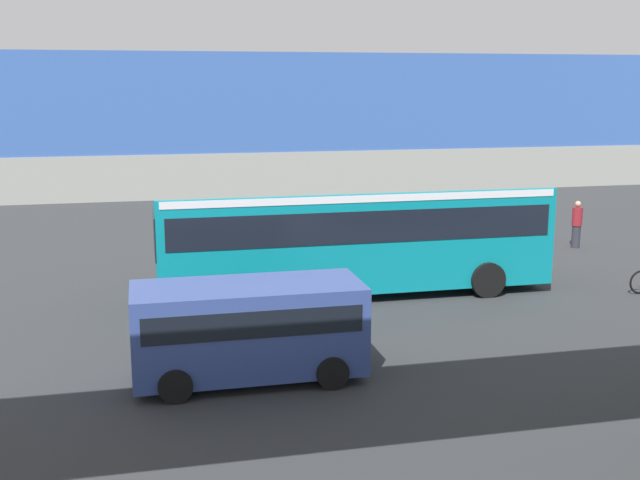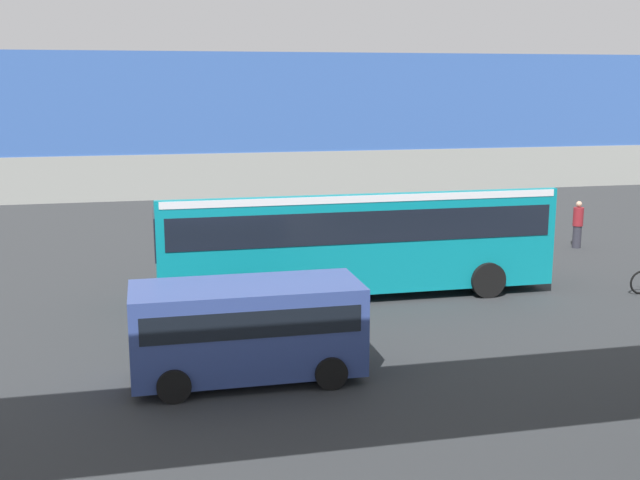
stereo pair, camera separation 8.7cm
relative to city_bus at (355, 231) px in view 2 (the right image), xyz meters
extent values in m
plane|color=#2D3033|center=(-1.34, -0.64, -1.88)|extent=(80.00, 80.00, 0.00)
cube|color=#0C8493|center=(-0.01, 0.00, -0.17)|extent=(11.50, 2.55, 2.86)
cube|color=black|center=(-0.01, 0.00, 0.35)|extent=(11.04, 2.59, 0.90)
cube|color=white|center=(-0.01, 0.00, 1.15)|extent=(11.27, 2.58, 0.20)
cube|color=black|center=(5.76, 0.00, 0.18)|extent=(0.04, 2.24, 1.20)
cylinder|color=black|center=(3.67, 1.27, -1.36)|extent=(1.04, 0.30, 1.04)
cylinder|color=black|center=(3.67, -1.27, -1.36)|extent=(1.04, 0.30, 1.04)
cylinder|color=black|center=(-3.69, 1.27, -1.36)|extent=(1.04, 0.30, 1.04)
cylinder|color=black|center=(-3.69, -1.27, -1.36)|extent=(1.04, 0.30, 1.04)
cube|color=#33478C|center=(3.99, 6.05, -0.77)|extent=(4.80, 1.95, 1.86)
cube|color=black|center=(3.99, 6.05, -0.41)|extent=(4.42, 1.98, 0.56)
cylinder|color=black|center=(5.57, 7.02, -1.54)|extent=(0.68, 0.22, 0.68)
cylinder|color=black|center=(5.57, 5.07, -1.54)|extent=(0.68, 0.22, 0.68)
cylinder|color=black|center=(2.40, 7.02, -1.54)|extent=(0.68, 0.22, 0.68)
cylinder|color=black|center=(2.40, 5.07, -1.54)|extent=(0.68, 0.22, 0.68)
cylinder|color=#2D2D38|center=(-9.95, -4.40, -1.46)|extent=(0.32, 0.32, 0.85)
cylinder|color=maroon|center=(-9.95, -4.40, -0.68)|extent=(0.38, 0.38, 0.70)
sphere|color=tan|center=(-9.95, -4.40, -0.20)|extent=(0.22, 0.22, 0.22)
cylinder|color=slate|center=(1.14, -3.78, -0.48)|extent=(0.08, 0.08, 2.80)
cube|color=blue|center=(1.14, -3.78, 0.62)|extent=(0.04, 0.60, 0.60)
cube|color=silver|center=(-7.34, -4.01, -1.88)|extent=(2.00, 0.20, 0.01)
cube|color=silver|center=(-3.34, -4.01, -1.88)|extent=(2.00, 0.20, 0.01)
cube|color=silver|center=(0.66, -4.01, -1.88)|extent=(2.00, 0.20, 0.01)
cube|color=silver|center=(4.66, -4.01, -1.88)|extent=(2.00, 0.20, 0.01)
cube|color=#3359A5|center=(-1.34, 10.46, 4.08)|extent=(30.30, 0.08, 1.10)
camera|label=1|loc=(6.02, 21.64, 4.30)|focal=43.69mm
camera|label=2|loc=(5.94, 21.66, 4.30)|focal=43.69mm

